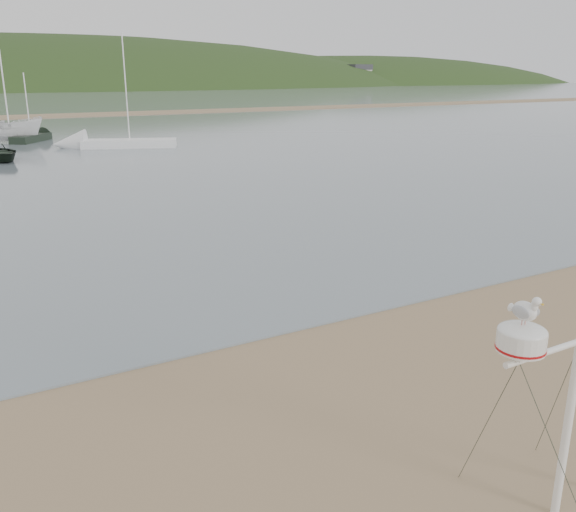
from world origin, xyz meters
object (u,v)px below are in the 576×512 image
sailboat_white_near (95,144)px  sailboat_dark_mid (39,136)px  mast_rig (567,433)px  boat_white (7,109)px

sailboat_white_near → sailboat_dark_mid: 7.42m
sailboat_white_near → sailboat_dark_mid: bearing=109.3°
mast_rig → sailboat_dark_mid: size_ratio=0.88×
boat_white → mast_rig: bearing=-158.4°
sailboat_white_near → mast_rig: bearing=-95.6°
mast_rig → sailboat_white_near: size_ratio=0.55×
sailboat_dark_mid → sailboat_white_near: bearing=-70.7°
sailboat_white_near → sailboat_dark_mid: sailboat_white_near is taller
mast_rig → sailboat_dark_mid: sailboat_dark_mid is taller
boat_white → sailboat_dark_mid: size_ratio=0.90×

